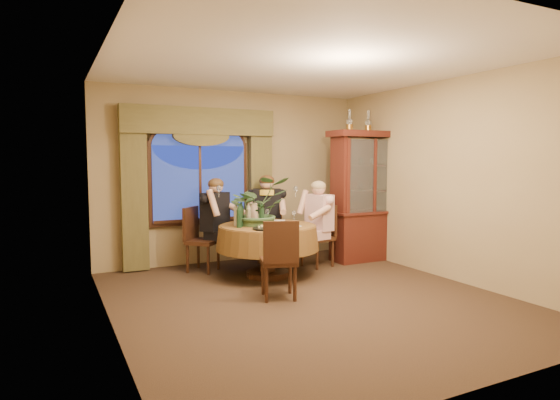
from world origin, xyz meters
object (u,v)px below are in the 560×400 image
oil_lamp_right (386,122)px  centerpiece_plant (257,184)px  chair_front_left (279,259)px  person_back (215,224)px  person_pink (319,224)px  wine_bottle_3 (241,215)px  stoneware_vase (253,214)px  wine_bottle_2 (239,216)px  china_cabinet (367,196)px  oil_lamp_left (350,120)px  chair_right (317,236)px  chair_back (203,240)px  wine_bottle_4 (248,214)px  wine_bottle_5 (236,214)px  dining_table (268,251)px  oil_lamp_center (368,121)px  wine_bottle_0 (262,215)px  wine_bottle_1 (241,214)px  person_scarf (267,219)px  chair_back_right (269,233)px  olive_bowl (273,223)px

oil_lamp_right → centerpiece_plant: bearing=-176.1°
chair_front_left → person_back: bearing=114.3°
person_pink → wine_bottle_3: bearing=86.4°
stoneware_vase → wine_bottle_2: (-0.31, -0.24, 0.01)m
china_cabinet → person_pink: bearing=-174.1°
oil_lamp_left → chair_right: oil_lamp_left is taller
chair_back → wine_bottle_4: wine_bottle_4 is taller
wine_bottle_3 → wine_bottle_5: same height
dining_table → wine_bottle_2: (-0.46, -0.07, 0.54)m
oil_lamp_center → wine_bottle_5: size_ratio=1.03×
stoneware_vase → wine_bottle_0: 0.27m
oil_lamp_left → wine_bottle_5: oil_lamp_left is taller
chair_back → wine_bottle_0: size_ratio=2.91×
person_pink → wine_bottle_4: bearing=85.5°
wine_bottle_1 → wine_bottle_4: 0.13m
chair_front_left → wine_bottle_1: wine_bottle_1 is taller
person_back → person_scarf: (0.91, 0.08, 0.02)m
stoneware_vase → wine_bottle_3: (-0.26, -0.16, 0.01)m
stoneware_vase → wine_bottle_2: wine_bottle_2 is taller
china_cabinet → wine_bottle_5: 2.42m
chair_back_right → centerpiece_plant: (-0.56, -0.78, 0.85)m
person_pink → wine_bottle_5: size_ratio=4.12×
china_cabinet → oil_lamp_center: oil_lamp_center is taller
oil_lamp_right → stoneware_vase: (-2.50, -0.13, -1.42)m
person_back → olive_bowl: size_ratio=8.17×
oil_lamp_center → wine_bottle_4: oil_lamp_center is taller
wine_bottle_4 → person_back: bearing=109.5°
person_pink → chair_back_right: bearing=25.7°
oil_lamp_center → olive_bowl: 2.49m
china_cabinet → chair_back_right: bearing=158.3°
chair_back_right → wine_bottle_4: bearing=76.3°
person_scarf → oil_lamp_center: bearing=-174.6°
china_cabinet → wine_bottle_5: china_cabinet is taller
chair_back_right → stoneware_vase: size_ratio=3.15×
centerpiece_plant → wine_bottle_2: 0.59m
dining_table → chair_right: 1.00m
oil_lamp_left → person_scarf: size_ratio=0.24×
oil_lamp_left → person_pink: size_ratio=0.25×
person_back → wine_bottle_4: (0.25, -0.72, 0.21)m
wine_bottle_5 → oil_lamp_left: bearing=5.0°
stoneware_vase → centerpiece_plant: centerpiece_plant is taller
chair_back_right → wine_bottle_0: size_ratio=2.91×
oil_lamp_left → person_back: oil_lamp_left is taller
oil_lamp_left → wine_bottle_4: oil_lamp_left is taller
chair_back_right → wine_bottle_0: 1.25m
oil_lamp_right → person_scarf: bearing=164.4°
chair_front_left → china_cabinet: bearing=47.5°
dining_table → wine_bottle_3: size_ratio=4.47×
wine_bottle_0 → centerpiece_plant: bearing=81.0°
oil_lamp_center → chair_back_right: size_ratio=0.35×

